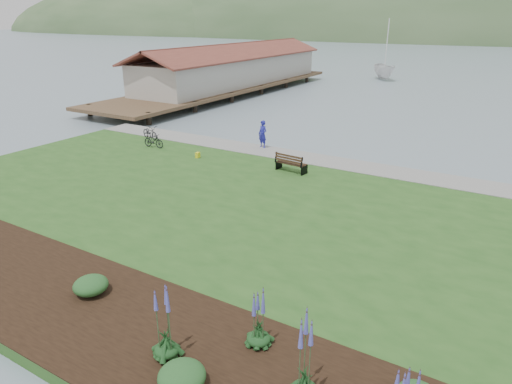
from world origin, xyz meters
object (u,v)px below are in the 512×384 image
(park_bench, at_px, (290,163))
(bicycle_a, at_px, (150,132))
(person, at_px, (263,132))
(sailboat, at_px, (383,80))

(park_bench, distance_m, bicycle_a, 11.48)
(park_bench, xyz_separation_m, bicycle_a, (-11.39, 1.42, -0.06))
(bicycle_a, bearing_deg, person, -58.73)
(person, xyz_separation_m, sailboat, (-3.98, 40.07, -1.42))
(park_bench, bearing_deg, sailboat, 106.38)
(person, bearing_deg, sailboat, 109.78)
(park_bench, height_order, person, person)
(person, height_order, sailboat, sailboat)
(park_bench, relative_size, person, 0.85)
(person, relative_size, bicycle_a, 1.17)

